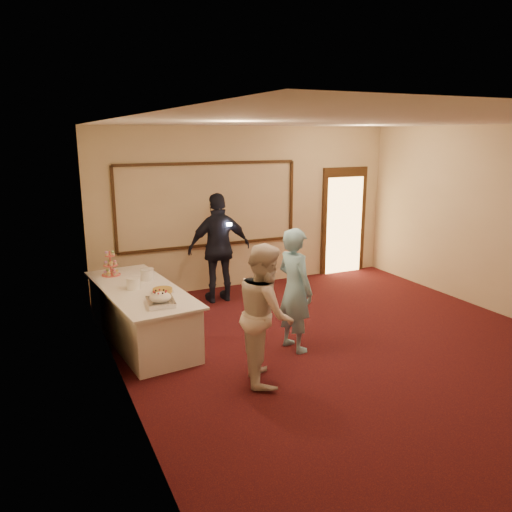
{
  "coord_description": "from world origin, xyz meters",
  "views": [
    {
      "loc": [
        -3.86,
        -5.09,
        2.85
      ],
      "look_at": [
        -0.92,
        1.21,
        1.15
      ],
      "focal_mm": 35.0,
      "sensor_mm": 36.0,
      "label": 1
    }
  ],
  "objects_px": {
    "cupcake_stand": "(111,266)",
    "woman": "(265,313)",
    "tart": "(163,291)",
    "man": "(295,290)",
    "guest": "(219,248)",
    "plate_stack_b": "(147,274)",
    "plate_stack_a": "(133,283)",
    "buffet_table": "(141,314)",
    "pavlova_tray": "(160,299)"
  },
  "relations": [
    {
      "from": "woman",
      "to": "guest",
      "type": "xyz_separation_m",
      "value": [
        0.55,
        2.93,
        0.12
      ]
    },
    {
      "from": "tart",
      "to": "woman",
      "type": "bearing_deg",
      "value": -59.52
    },
    {
      "from": "buffet_table",
      "to": "plate_stack_b",
      "type": "height_order",
      "value": "plate_stack_b"
    },
    {
      "from": "guest",
      "to": "woman",
      "type": "bearing_deg",
      "value": 81.31
    },
    {
      "from": "plate_stack_b",
      "to": "guest",
      "type": "relative_size",
      "value": 0.11
    },
    {
      "from": "woman",
      "to": "buffet_table",
      "type": "bearing_deg",
      "value": 48.22
    },
    {
      "from": "plate_stack_b",
      "to": "tart",
      "type": "relative_size",
      "value": 0.66
    },
    {
      "from": "cupcake_stand",
      "to": "woman",
      "type": "relative_size",
      "value": 0.25
    },
    {
      "from": "pavlova_tray",
      "to": "plate_stack_a",
      "type": "relative_size",
      "value": 2.5
    },
    {
      "from": "man",
      "to": "plate_stack_b",
      "type": "bearing_deg",
      "value": 36.35
    },
    {
      "from": "cupcake_stand",
      "to": "woman",
      "type": "distance_m",
      "value": 2.94
    },
    {
      "from": "plate_stack_a",
      "to": "tart",
      "type": "distance_m",
      "value": 0.47
    },
    {
      "from": "plate_stack_b",
      "to": "tart",
      "type": "height_order",
      "value": "plate_stack_b"
    },
    {
      "from": "tart",
      "to": "plate_stack_b",
      "type": "bearing_deg",
      "value": 93.7
    },
    {
      "from": "tart",
      "to": "woman",
      "type": "distance_m",
      "value": 1.66
    },
    {
      "from": "cupcake_stand",
      "to": "woman",
      "type": "bearing_deg",
      "value": -63.11
    },
    {
      "from": "plate_stack_b",
      "to": "guest",
      "type": "bearing_deg",
      "value": 29.13
    },
    {
      "from": "buffet_table",
      "to": "plate_stack_a",
      "type": "relative_size",
      "value": 13.0
    },
    {
      "from": "plate_stack_a",
      "to": "plate_stack_b",
      "type": "relative_size",
      "value": 0.97
    },
    {
      "from": "pavlova_tray",
      "to": "tart",
      "type": "xyz_separation_m",
      "value": [
        0.14,
        0.46,
        -0.04
      ]
    },
    {
      "from": "buffet_table",
      "to": "tart",
      "type": "xyz_separation_m",
      "value": [
        0.23,
        -0.36,
        0.41
      ]
    },
    {
      "from": "plate_stack_a",
      "to": "man",
      "type": "distance_m",
      "value": 2.23
    },
    {
      "from": "plate_stack_a",
      "to": "woman",
      "type": "xyz_separation_m",
      "value": [
        1.16,
        -1.78,
        -0.03
      ]
    },
    {
      "from": "pavlova_tray",
      "to": "plate_stack_b",
      "type": "xyz_separation_m",
      "value": [
        0.1,
        1.16,
        0.01
      ]
    },
    {
      "from": "man",
      "to": "guest",
      "type": "xyz_separation_m",
      "value": [
        -0.18,
        2.32,
        0.11
      ]
    },
    {
      "from": "cupcake_stand",
      "to": "plate_stack_a",
      "type": "bearing_deg",
      "value": -78.91
    },
    {
      "from": "pavlova_tray",
      "to": "plate_stack_b",
      "type": "distance_m",
      "value": 1.16
    },
    {
      "from": "buffet_table",
      "to": "tart",
      "type": "height_order",
      "value": "tart"
    },
    {
      "from": "buffet_table",
      "to": "cupcake_stand",
      "type": "bearing_deg",
      "value": 106.92
    },
    {
      "from": "woman",
      "to": "plate_stack_a",
      "type": "bearing_deg",
      "value": 50.4
    },
    {
      "from": "tart",
      "to": "woman",
      "type": "height_order",
      "value": "woman"
    },
    {
      "from": "guest",
      "to": "tart",
      "type": "bearing_deg",
      "value": 49.09
    },
    {
      "from": "cupcake_stand",
      "to": "plate_stack_b",
      "type": "height_order",
      "value": "cupcake_stand"
    },
    {
      "from": "man",
      "to": "guest",
      "type": "distance_m",
      "value": 2.33
    },
    {
      "from": "woman",
      "to": "cupcake_stand",
      "type": "bearing_deg",
      "value": 44.11
    },
    {
      "from": "pavlova_tray",
      "to": "cupcake_stand",
      "type": "xyz_separation_m",
      "value": [
        -0.34,
        1.64,
        0.07
      ]
    },
    {
      "from": "man",
      "to": "woman",
      "type": "height_order",
      "value": "man"
    },
    {
      "from": "man",
      "to": "buffet_table",
      "type": "bearing_deg",
      "value": 46.42
    },
    {
      "from": "woman",
      "to": "guest",
      "type": "bearing_deg",
      "value": 6.58
    },
    {
      "from": "plate_stack_a",
      "to": "guest",
      "type": "xyz_separation_m",
      "value": [
        1.71,
        1.16,
        0.09
      ]
    },
    {
      "from": "woman",
      "to": "plate_stack_b",
      "type": "bearing_deg",
      "value": 39.84
    },
    {
      "from": "tart",
      "to": "man",
      "type": "bearing_deg",
      "value": -27.52
    },
    {
      "from": "cupcake_stand",
      "to": "tart",
      "type": "relative_size",
      "value": 1.34
    },
    {
      "from": "plate_stack_a",
      "to": "guest",
      "type": "bearing_deg",
      "value": 34.01
    },
    {
      "from": "pavlova_tray",
      "to": "buffet_table",
      "type": "bearing_deg",
      "value": 96.13
    },
    {
      "from": "cupcake_stand",
      "to": "guest",
      "type": "relative_size",
      "value": 0.22
    },
    {
      "from": "plate_stack_a",
      "to": "plate_stack_b",
      "type": "distance_m",
      "value": 0.45
    },
    {
      "from": "plate_stack_a",
      "to": "tart",
      "type": "bearing_deg",
      "value": -47.27
    },
    {
      "from": "cupcake_stand",
      "to": "buffet_table",
      "type": "bearing_deg",
      "value": -73.08
    },
    {
      "from": "buffet_table",
      "to": "woman",
      "type": "xyz_separation_m",
      "value": [
        1.08,
        -1.79,
        0.44
      ]
    }
  ]
}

